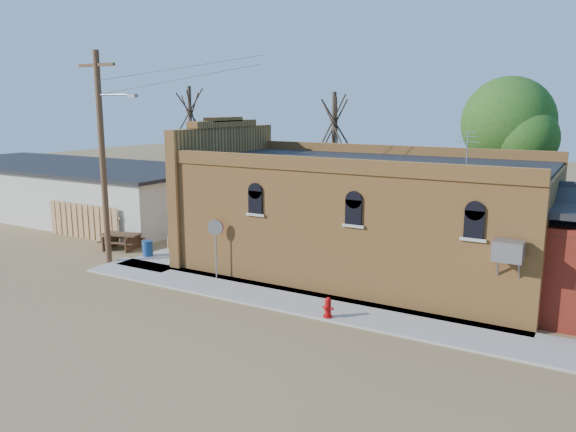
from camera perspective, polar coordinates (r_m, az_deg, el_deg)
The scene contains 14 objects.
ground at distance 19.84m, azimuth -3.91°, elevation -8.83°, with size 120.00×120.00×0.00m, color brown.
sidewalk_south at distance 19.82m, azimuth 1.20°, elevation -8.71°, with size 19.00×2.20×0.08m, color #9E9991.
sidewalk_west at distance 28.03m, azimuth -7.82°, elevation -2.82°, with size 2.60×10.00×0.08m, color #9E9991.
brick_bar at distance 23.14m, azimuth 7.01°, elevation 0.04°, with size 16.40×7.97×6.30m.
storage_building at distance 37.99m, azimuth -21.36°, elevation 2.59°, with size 20.40×8.40×3.17m.
wood_fence at distance 30.74m, azimuth -20.06°, elevation -0.52°, with size 5.20×0.10×1.80m, color #AB834D, non-canonical shape.
utility_pole at distance 25.02m, azimuth -18.27°, elevation 6.03°, with size 3.12×0.26×9.00m.
tree_bare_near at distance 31.47m, azimuth 4.70°, elevation 9.68°, with size 2.80×2.80×7.65m.
tree_bare_far at distance 38.26m, azimuth -9.94°, elevation 10.42°, with size 2.80×2.80×8.16m.
tree_leafy at distance 29.30m, azimuth 21.46°, elevation 8.78°, with size 4.40×4.40×8.15m.
fire_hydrant at distance 18.28m, azimuth 4.07°, elevation -9.24°, with size 0.38×0.36×0.68m.
stop_sign at distance 22.03m, azimuth -7.37°, elevation -1.72°, with size 0.61×0.29×2.36m.
trash_barrel at distance 26.13m, azimuth -14.07°, elevation -3.21°, with size 0.46×0.46×0.70m, color navy.
picnic_table at distance 28.01m, azimuth -16.56°, elevation -2.24°, with size 2.11×1.80×0.76m.
Camera 1 is at (10.43, -15.45, 6.80)m, focal length 35.00 mm.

